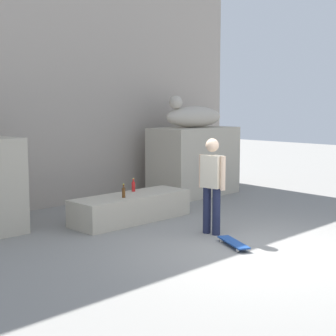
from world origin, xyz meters
TOP-DOWN VIEW (x-y plane):
  - ground_plane at (0.00, 0.00)m, footprint 40.00×40.00m
  - facade_wall at (0.00, 5.39)m, footprint 10.68×0.60m
  - pedestal_right at (3.00, 3.97)m, footprint 2.18×1.20m
  - statue_reclining_right at (2.96, 3.98)m, footprint 1.68×0.86m
  - ledge_block at (0.00, 2.88)m, footprint 2.46×0.82m
  - skater at (0.32, 1.12)m, footprint 0.23×0.54m
  - skateboard at (-0.04, 0.36)m, footprint 0.53×0.81m
  - bottle_red at (0.27, 3.13)m, footprint 0.07×0.07m
  - bottle_brown at (-0.30, 2.75)m, footprint 0.06×0.06m

SIDE VIEW (x-z plane):
  - ground_plane at x=0.00m, z-range 0.00..0.00m
  - skateboard at x=-0.04m, z-range 0.02..0.10m
  - ledge_block at x=0.00m, z-range 0.00..0.51m
  - bottle_brown at x=-0.30m, z-range 0.49..0.75m
  - bottle_red at x=0.27m, z-range 0.49..0.75m
  - pedestal_right at x=3.00m, z-range 0.00..1.68m
  - skater at x=0.32m, z-range 0.09..1.76m
  - statue_reclining_right at x=2.96m, z-range 1.57..2.35m
  - facade_wall at x=0.00m, z-range 0.00..6.25m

